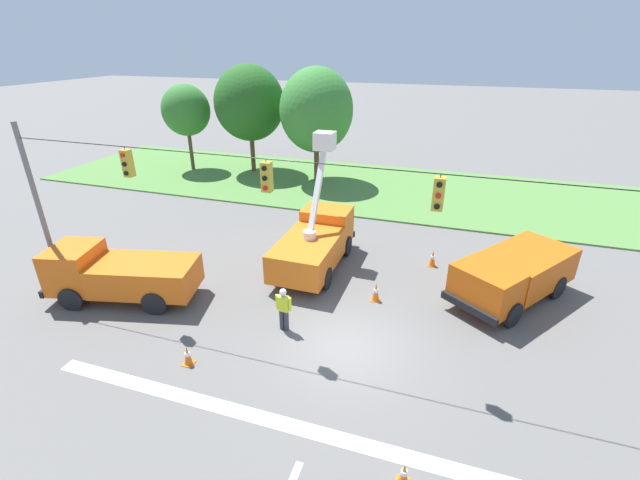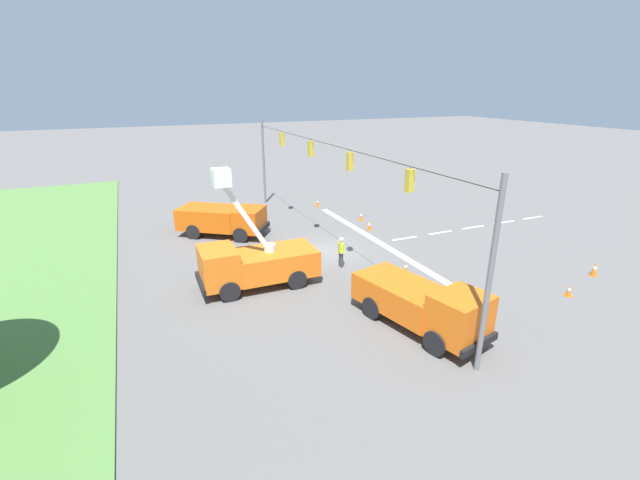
{
  "view_description": "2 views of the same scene",
  "coord_description": "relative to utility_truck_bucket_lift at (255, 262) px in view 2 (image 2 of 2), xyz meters",
  "views": [
    {
      "loc": [
        2.85,
        -11.87,
        9.96
      ],
      "look_at": [
        -2.04,
        3.12,
        2.54
      ],
      "focal_mm": 24.0,
      "sensor_mm": 36.0,
      "label": 1
    },
    {
      "loc": [
        -22.62,
        10.5,
        9.68
      ],
      "look_at": [
        -2.1,
        1.39,
        1.62
      ],
      "focal_mm": 24.0,
      "sensor_mm": 36.0,
      "label": 2
    }
  ],
  "objects": [
    {
      "name": "traffic_cone_mid_left",
      "position": [
        -6.22,
        -17.14,
        -0.95
      ],
      "size": [
        0.36,
        0.36,
        0.81
      ],
      "color": "orange",
      "rests_on": "ground"
    },
    {
      "name": "traffic_cone_lane_edge_b",
      "position": [
        7.89,
        -10.57,
        -0.98
      ],
      "size": [
        0.36,
        0.36,
        0.75
      ],
      "color": "orange",
      "rests_on": "ground"
    },
    {
      "name": "utility_truck_bucket_lift",
      "position": [
        0.0,
        0.0,
        0.0
      ],
      "size": [
        2.58,
        6.01,
        6.16
      ],
      "color": "orange",
      "rests_on": "ground"
    },
    {
      "name": "traffic_cone_foreground_left",
      "position": [
        3.38,
        -2.13,
        -0.94
      ],
      "size": [
        0.36,
        0.36,
        0.82
      ],
      "color": "orange",
      "rests_on": "ground"
    },
    {
      "name": "traffic_cone_foreground_right",
      "position": [
        -1.86,
        -7.94,
        -0.99
      ],
      "size": [
        0.36,
        0.36,
        0.74
      ],
      "color": "orange",
      "rests_on": "ground"
    },
    {
      "name": "traffic_cone_near_bucket",
      "position": [
        12.99,
        -9.17,
        -0.99
      ],
      "size": [
        0.36,
        0.36,
        0.73
      ],
      "color": "orange",
      "rests_on": "ground"
    },
    {
      "name": "road_worker",
      "position": [
        0.49,
        -5.15,
        -0.35
      ],
      "size": [
        0.65,
        0.28,
        1.77
      ],
      "color": "#383842",
      "rests_on": "ground"
    },
    {
      "name": "signal_gantry",
      "position": [
        2.98,
        -5.44,
        3.23
      ],
      "size": [
        26.2,
        0.33,
        7.2
      ],
      "color": "slate",
      "rests_on": "ground"
    },
    {
      "name": "traffic_cone_lane_edge_a",
      "position": [
        5.65,
        -10.01,
        -1.01
      ],
      "size": [
        0.36,
        0.36,
        0.7
      ],
      "color": "orange",
      "rests_on": "ground"
    },
    {
      "name": "utility_truck_support_far",
      "position": [
        -6.83,
        -5.24,
        -0.17
      ],
      "size": [
        6.42,
        3.54,
        2.29
      ],
      "color": "orange",
      "rests_on": "ground"
    },
    {
      "name": "utility_truck_support_near",
      "position": [
        8.72,
        -0.18,
        -0.16
      ],
      "size": [
        5.46,
        6.24,
        2.01
      ],
      "color": "#D6560F",
      "rests_on": "ground"
    },
    {
      "name": "traffic_cone_mid_right",
      "position": [
        5.38,
        1.71,
        -0.95
      ],
      "size": [
        0.36,
        0.36,
        0.81
      ],
      "color": "orange",
      "rests_on": "ground"
    },
    {
      "name": "ground_plane",
      "position": [
        3.03,
        -5.43,
        -1.35
      ],
      "size": [
        200.0,
        200.0,
        0.0
      ],
      "primitive_type": "plane",
      "color": "#605E5B"
    },
    {
      "name": "lane_markings",
      "position": [
        3.03,
        -10.74,
        -1.35
      ],
      "size": [
        17.6,
        15.25,
        0.01
      ],
      "color": "silver",
      "rests_on": "ground"
    },
    {
      "name": "traffic_cone_far_left",
      "position": [
        -7.32,
        -13.73,
        -1.06
      ],
      "size": [
        0.36,
        0.36,
        0.6
      ],
      "color": "orange",
      "rests_on": "ground"
    }
  ]
}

